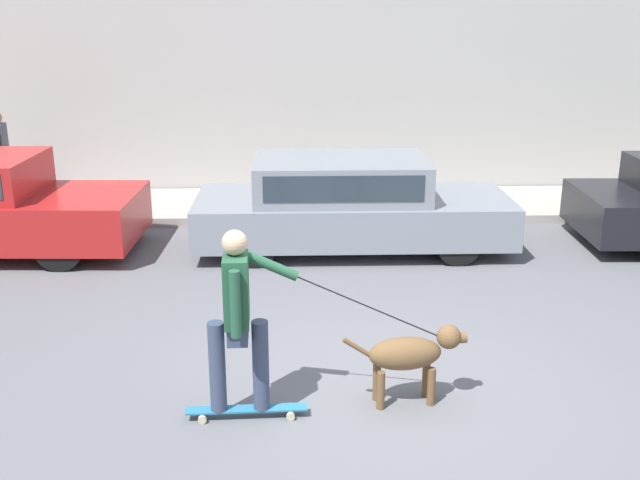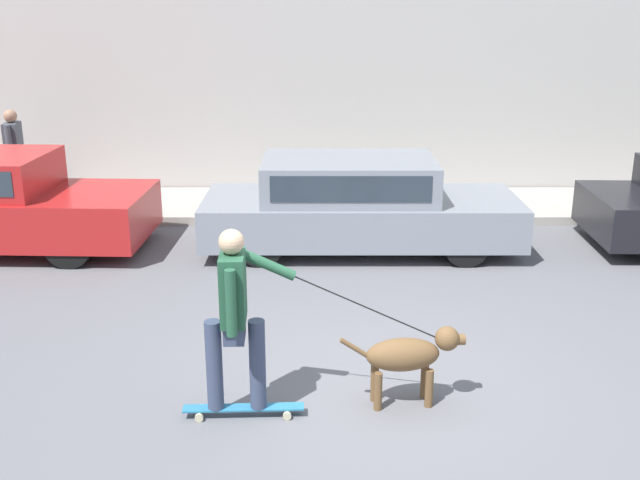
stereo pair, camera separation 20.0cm
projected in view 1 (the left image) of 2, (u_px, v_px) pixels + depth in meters
The scene contains 6 objects.
ground_plane at pixel (370, 391), 6.66m from camera, with size 36.00×36.00×0.00m, color slate.
back_wall at pixel (333, 31), 12.79m from camera, with size 32.00×0.30×5.69m.
sidewalk_curb at pixel (335, 205), 12.53m from camera, with size 30.00×1.98×0.14m.
parked_car_1 at pixel (349, 205), 10.36m from camera, with size 4.33×1.69×1.28m.
dog at pixel (411, 354), 6.35m from camera, with size 1.07×0.36×0.70m.
skateboarder at pixel (239, 314), 5.95m from camera, with size 2.22×0.56×1.63m.
Camera 1 is at (-0.63, -5.93, 3.29)m, focal length 42.00 mm.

